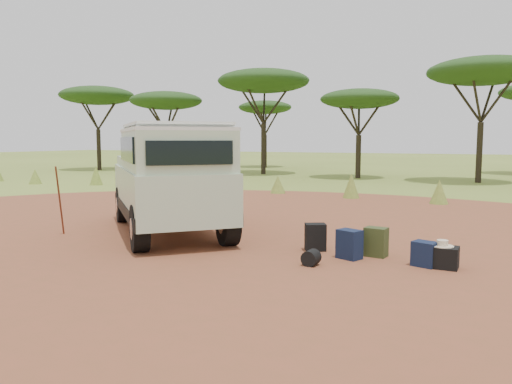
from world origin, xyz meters
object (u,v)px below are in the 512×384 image
at_px(backpack_black, 315,237).
at_px(backpack_olive, 376,242).
at_px(safari_vehicle, 170,181).
at_px(hard_case, 442,257).
at_px(duffel_navy, 425,254).
at_px(walking_staff, 60,201).
at_px(backpack_navy, 349,244).

relative_size(backpack_black, backpack_olive, 0.98).
height_order(safari_vehicle, hard_case, safari_vehicle).
distance_m(safari_vehicle, duffel_navy, 5.61).
xyz_separation_m(backpack_black, hard_case, (2.27, -0.35, -0.08)).
xyz_separation_m(backpack_black, backpack_olive, (1.13, -0.00, 0.01)).
height_order(backpack_olive, hard_case, backpack_olive).
relative_size(walking_staff, backpack_navy, 3.01).
bearing_deg(backpack_black, backpack_olive, -27.17).
xyz_separation_m(backpack_navy, backpack_olive, (0.39, 0.37, 0.00)).
relative_size(backpack_navy, backpack_olive, 0.98).
bearing_deg(backpack_olive, hard_case, -8.59).
bearing_deg(backpack_black, walking_staff, 162.31).
xyz_separation_m(backpack_olive, hard_case, (1.14, -0.35, -0.08)).
bearing_deg(backpack_black, backpack_navy, -53.83).
relative_size(backpack_navy, hard_case, 1.02).
relative_size(safari_vehicle, backpack_black, 9.41).
distance_m(backpack_olive, hard_case, 1.19).
bearing_deg(hard_case, duffel_navy, -173.16).
relative_size(backpack_navy, duffel_navy, 1.24).
relative_size(safari_vehicle, backpack_olive, 9.19).
height_order(safari_vehicle, duffel_navy, safari_vehicle).
bearing_deg(backpack_black, duffel_navy, -37.64).
height_order(backpack_navy, duffel_navy, backpack_navy).
bearing_deg(safari_vehicle, backpack_navy, 36.34).
distance_m(backpack_black, backpack_navy, 0.83).
bearing_deg(safari_vehicle, walking_staff, -103.59).
distance_m(backpack_navy, backpack_olive, 0.54).
xyz_separation_m(backpack_navy, duffel_navy, (1.26, 0.00, -0.05)).
bearing_deg(hard_case, backpack_olive, 165.46).
distance_m(safari_vehicle, backpack_olive, 4.71).
height_order(backpack_navy, hard_case, backpack_navy).
distance_m(backpack_navy, duffel_navy, 1.26).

